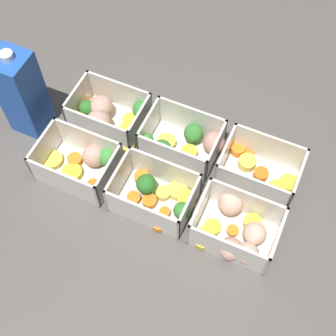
{
  "coord_description": "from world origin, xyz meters",
  "views": [
    {
      "loc": [
        -0.18,
        0.4,
        0.79
      ],
      "look_at": [
        0.0,
        0.0,
        0.03
      ],
      "focal_mm": 50.0,
      "sensor_mm": 36.0,
      "label": 1
    }
  ],
  "objects_px": {
    "container_far_right": "(83,162)",
    "container_far_left": "(237,230)",
    "container_near_left": "(259,172)",
    "container_near_center": "(184,142)",
    "container_far_center": "(157,195)",
    "juice_carton": "(21,94)",
    "container_near_right": "(108,116)"
  },
  "relations": [
    {
      "from": "container_near_left",
      "to": "container_far_right",
      "type": "bearing_deg",
      "value": 20.85
    },
    {
      "from": "container_near_center",
      "to": "container_far_right",
      "type": "height_order",
      "value": "same"
    },
    {
      "from": "container_near_left",
      "to": "juice_carton",
      "type": "relative_size",
      "value": 0.77
    },
    {
      "from": "container_near_right",
      "to": "container_far_right",
      "type": "height_order",
      "value": "same"
    },
    {
      "from": "container_far_right",
      "to": "juice_carton",
      "type": "bearing_deg",
      "value": -18.93
    },
    {
      "from": "container_near_center",
      "to": "container_far_left",
      "type": "bearing_deg",
      "value": 140.1
    },
    {
      "from": "container_near_left",
      "to": "container_far_center",
      "type": "distance_m",
      "value": 0.2
    },
    {
      "from": "container_near_center",
      "to": "container_far_left",
      "type": "height_order",
      "value": "same"
    },
    {
      "from": "container_far_left",
      "to": "container_near_right",
      "type": "bearing_deg",
      "value": -21.53
    },
    {
      "from": "container_near_center",
      "to": "container_far_center",
      "type": "xyz_separation_m",
      "value": [
        -0.0,
        0.13,
        -0.0
      ]
    },
    {
      "from": "container_far_left",
      "to": "juice_carton",
      "type": "height_order",
      "value": "juice_carton"
    },
    {
      "from": "container_far_center",
      "to": "container_near_center",
      "type": "bearing_deg",
      "value": -89.97
    },
    {
      "from": "container_near_left",
      "to": "container_far_center",
      "type": "relative_size",
      "value": 1.02
    },
    {
      "from": "container_near_left",
      "to": "container_far_left",
      "type": "xyz_separation_m",
      "value": [
        -0.0,
        0.13,
        0.0
      ]
    },
    {
      "from": "juice_carton",
      "to": "container_near_left",
      "type": "bearing_deg",
      "value": -171.68
    },
    {
      "from": "container_near_right",
      "to": "container_far_left",
      "type": "bearing_deg",
      "value": 158.47
    },
    {
      "from": "container_near_left",
      "to": "container_far_center",
      "type": "height_order",
      "value": "same"
    },
    {
      "from": "container_far_left",
      "to": "container_far_right",
      "type": "height_order",
      "value": "same"
    },
    {
      "from": "container_near_right",
      "to": "container_far_center",
      "type": "bearing_deg",
      "value": 143.44
    },
    {
      "from": "container_near_left",
      "to": "container_near_center",
      "type": "bearing_deg",
      "value": -0.7
    },
    {
      "from": "container_far_left",
      "to": "juice_carton",
      "type": "relative_size",
      "value": 0.72
    },
    {
      "from": "container_near_left",
      "to": "container_far_left",
      "type": "height_order",
      "value": "same"
    },
    {
      "from": "container_far_left",
      "to": "container_far_center",
      "type": "xyz_separation_m",
      "value": [
        0.16,
        -0.0,
        -0.0
      ]
    },
    {
      "from": "container_near_right",
      "to": "juice_carton",
      "type": "distance_m",
      "value": 0.17
    },
    {
      "from": "container_far_right",
      "to": "container_far_left",
      "type": "bearing_deg",
      "value": 178.14
    },
    {
      "from": "juice_carton",
      "to": "container_far_right",
      "type": "bearing_deg",
      "value": 161.07
    },
    {
      "from": "container_far_left",
      "to": "container_far_center",
      "type": "relative_size",
      "value": 0.95
    },
    {
      "from": "container_far_center",
      "to": "container_near_right",
      "type": "bearing_deg",
      "value": -36.56
    },
    {
      "from": "container_near_center",
      "to": "container_near_right",
      "type": "height_order",
      "value": "same"
    },
    {
      "from": "container_near_center",
      "to": "container_far_center",
      "type": "bearing_deg",
      "value": 90.03
    },
    {
      "from": "container_near_right",
      "to": "container_far_center",
      "type": "distance_m",
      "value": 0.21
    },
    {
      "from": "container_far_right",
      "to": "juice_carton",
      "type": "xyz_separation_m",
      "value": [
        0.15,
        -0.05,
        0.07
      ]
    }
  ]
}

